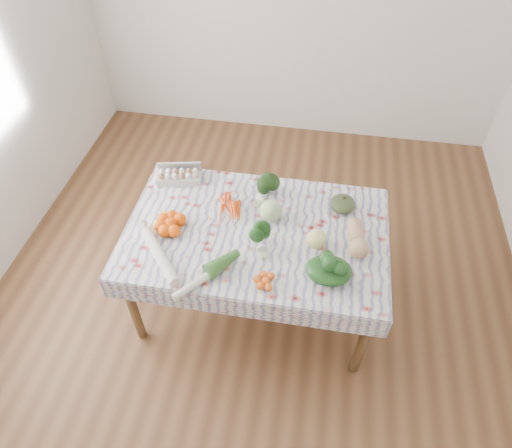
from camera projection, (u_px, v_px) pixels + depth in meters
name	position (u px, v px, depth m)	size (l,w,h in m)	color
ground	(256.00, 298.00, 3.44)	(4.50, 4.50, 0.00)	brown
dining_table	(256.00, 239.00, 2.95)	(1.60, 1.00, 0.75)	brown
tablecloth	(256.00, 231.00, 2.89)	(1.66, 1.06, 0.01)	silver
egg_carton	(179.00, 177.00, 3.18)	(0.30, 0.12, 0.08)	#B8B8B2
carrot_bunch	(232.00, 210.00, 2.98)	(0.22, 0.20, 0.04)	#F65115
kale_bunch	(264.00, 190.00, 3.04)	(0.17, 0.15, 0.15)	#193613
kabocha_squash	(343.00, 204.00, 2.98)	(0.16, 0.16, 0.11)	#384827
cabbage	(271.00, 211.00, 2.91)	(0.15, 0.15, 0.15)	#B5D78F
butternut_squash	(357.00, 238.00, 2.76)	(0.12, 0.27, 0.12)	tan
orange_cluster	(171.00, 224.00, 2.87)	(0.26, 0.26, 0.09)	#FF5605
broccoli	(259.00, 241.00, 2.76)	(0.14, 0.14, 0.10)	#1C4E18
mandarin_cluster	(266.00, 280.00, 2.59)	(0.16, 0.16, 0.05)	orange
grapefruit	(316.00, 239.00, 2.76)	(0.12, 0.12, 0.12)	#F2F386
spinach_bag	(329.00, 270.00, 2.60)	(0.27, 0.21, 0.12)	#143612
daikon	(160.00, 256.00, 2.70)	(0.07, 0.07, 0.48)	silver
leek	(206.00, 276.00, 2.61)	(0.05, 0.05, 0.45)	beige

